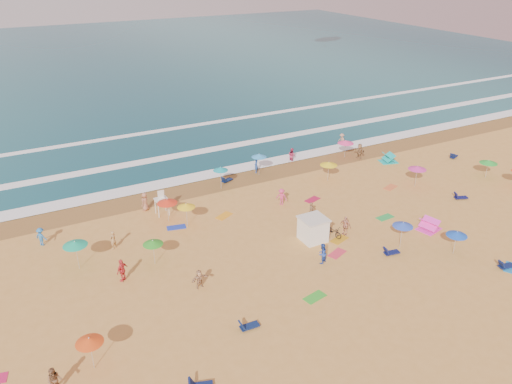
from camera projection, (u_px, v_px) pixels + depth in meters
name	position (u px, v px, depth m)	size (l,w,h in m)	color
ground	(263.00, 240.00, 43.09)	(220.00, 220.00, 0.00)	gold
ocean	(82.00, 64.00, 109.98)	(220.00, 140.00, 0.18)	#0C4756
wet_sand	(207.00, 186.00, 53.04)	(220.00, 220.00, 0.00)	olive
surf_foam	(179.00, 158.00, 60.02)	(200.00, 18.70, 0.05)	white
cabana	(313.00, 230.00, 42.72)	(2.00, 2.00, 2.00)	white
cabana_roof	(314.00, 219.00, 42.26)	(2.20, 2.20, 0.12)	silver
bicycle	(333.00, 231.00, 43.49)	(0.67, 1.91, 1.00)	black
lifeguard_stand	(162.00, 204.00, 46.87)	(1.20, 1.20, 2.10)	white
beach_umbrellas	(294.00, 209.00, 43.83)	(56.53, 31.26, 0.76)	#149AA9
loungers	(361.00, 232.00, 43.93)	(41.75, 26.05, 0.34)	#0E1A4A
towels	(308.00, 240.00, 43.01)	(40.32, 19.88, 0.03)	#CC1951
popup_tents	(406.00, 186.00, 51.68)	(9.90, 16.05, 1.20)	#FF38C7
beachgoers	(227.00, 211.00, 46.09)	(44.94, 26.15, 2.13)	olive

